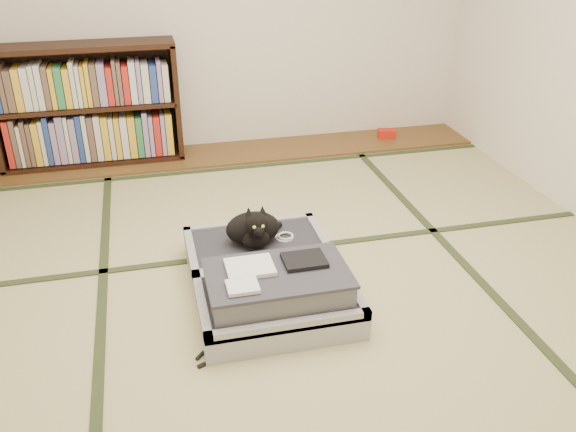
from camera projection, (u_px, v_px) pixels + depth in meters
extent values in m
plane|color=tan|center=(294.00, 287.00, 3.27)|extent=(4.50, 4.50, 0.00)
cube|color=brown|center=(234.00, 153.00, 4.99)|extent=(4.00, 0.50, 0.02)
cube|color=red|center=(387.00, 133.00, 5.28)|extent=(0.17, 0.13, 0.07)
cube|color=#2D381E|center=(101.00, 313.00, 3.05)|extent=(0.05, 4.50, 0.01)
cube|color=#2D381E|center=(464.00, 263.00, 3.48)|extent=(0.05, 4.50, 0.01)
cube|color=#2D381E|center=(278.00, 250.00, 3.61)|extent=(4.00, 0.05, 0.01)
cube|color=#2D381E|center=(241.00, 167.00, 4.73)|extent=(4.00, 0.05, 0.01)
cube|color=black|center=(176.00, 99.00, 4.75)|extent=(0.04, 0.31, 0.88)
cube|color=black|center=(96.00, 159.00, 4.81)|extent=(1.36, 0.31, 0.04)
cube|color=black|center=(79.00, 46.00, 4.41)|extent=(1.36, 0.31, 0.04)
cube|color=black|center=(88.00, 106.00, 4.61)|extent=(1.30, 0.31, 0.03)
cube|color=black|center=(89.00, 100.00, 4.73)|extent=(1.36, 0.02, 0.88)
cube|color=gray|center=(92.00, 134.00, 4.69)|extent=(1.23, 0.22, 0.37)
cube|color=gray|center=(84.00, 81.00, 4.51)|extent=(1.23, 0.22, 0.33)
cube|color=#A1A2A6|center=(278.00, 309.00, 2.98)|extent=(0.77, 0.52, 0.13)
cube|color=#2D2D34|center=(278.00, 303.00, 2.97)|extent=(0.69, 0.43, 0.10)
cube|color=#A1A2A6|center=(290.00, 326.00, 2.75)|extent=(0.77, 0.04, 0.05)
cube|color=#A1A2A6|center=(268.00, 271.00, 3.16)|extent=(0.77, 0.04, 0.05)
cube|color=#A1A2A6|center=(202.00, 307.00, 2.87)|extent=(0.04, 0.52, 0.05)
cube|color=#A1A2A6|center=(350.00, 286.00, 3.03)|extent=(0.04, 0.52, 0.05)
cube|color=#A1A2A6|center=(258.00, 256.00, 3.43)|extent=(0.77, 0.52, 0.13)
cube|color=#2D2D34|center=(257.00, 250.00, 3.41)|extent=(0.69, 0.43, 0.10)
cube|color=#A1A2A6|center=(266.00, 267.00, 3.19)|extent=(0.77, 0.04, 0.05)
cube|color=#A1A2A6|center=(250.00, 225.00, 3.60)|extent=(0.77, 0.04, 0.05)
cube|color=#A1A2A6|center=(191.00, 253.00, 3.32)|extent=(0.04, 0.52, 0.05)
cube|color=#A1A2A6|center=(320.00, 237.00, 3.47)|extent=(0.04, 0.52, 0.05)
cylinder|color=black|center=(267.00, 268.00, 3.17)|extent=(0.70, 0.02, 0.02)
cube|color=gray|center=(278.00, 287.00, 2.92)|extent=(0.66, 0.40, 0.13)
cube|color=#33333A|center=(278.00, 273.00, 2.89)|extent=(0.68, 0.42, 0.02)
cube|color=white|center=(250.00, 267.00, 2.90)|extent=(0.23, 0.19, 0.02)
cube|color=black|center=(304.00, 260.00, 2.95)|extent=(0.21, 0.17, 0.02)
cube|color=white|center=(243.00, 287.00, 2.75)|extent=(0.14, 0.12, 0.02)
cube|color=white|center=(241.00, 347.00, 2.72)|extent=(0.06, 0.01, 0.04)
cube|color=white|center=(268.00, 345.00, 2.75)|extent=(0.05, 0.01, 0.04)
cube|color=orange|center=(344.00, 330.00, 2.82)|extent=(0.05, 0.01, 0.04)
cube|color=#197F33|center=(329.00, 329.00, 2.80)|extent=(0.04, 0.01, 0.03)
ellipsoid|color=black|center=(253.00, 228.00, 3.35)|extent=(0.30, 0.20, 0.19)
ellipsoid|color=black|center=(256.00, 239.00, 3.29)|extent=(0.15, 0.11, 0.11)
ellipsoid|color=black|center=(257.00, 223.00, 3.21)|extent=(0.13, 0.12, 0.12)
sphere|color=black|center=(259.00, 231.00, 3.17)|extent=(0.06, 0.06, 0.06)
cone|color=black|center=(249.00, 212.00, 3.19)|extent=(0.05, 0.06, 0.06)
cone|color=black|center=(263.00, 210.00, 3.21)|extent=(0.05, 0.06, 0.06)
sphere|color=#A5BF33|center=(254.00, 227.00, 3.15)|extent=(0.02, 0.02, 0.02)
sphere|color=#A5BF33|center=(263.00, 226.00, 3.16)|extent=(0.02, 0.02, 0.02)
cylinder|color=black|center=(268.00, 229.00, 3.49)|extent=(0.18, 0.11, 0.03)
torus|color=white|center=(284.00, 237.00, 3.44)|extent=(0.11, 0.11, 0.01)
torus|color=white|center=(286.00, 236.00, 3.43)|extent=(0.09, 0.09, 0.01)
cube|color=black|center=(232.00, 352.00, 2.79)|extent=(0.34, 0.15, 0.01)
cube|color=black|center=(208.00, 348.00, 2.81)|extent=(0.13, 0.14, 0.01)
cube|color=black|center=(253.00, 341.00, 2.86)|extent=(0.17, 0.08, 0.01)
cylinder|color=black|center=(228.00, 335.00, 2.90)|extent=(0.03, 0.06, 0.01)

